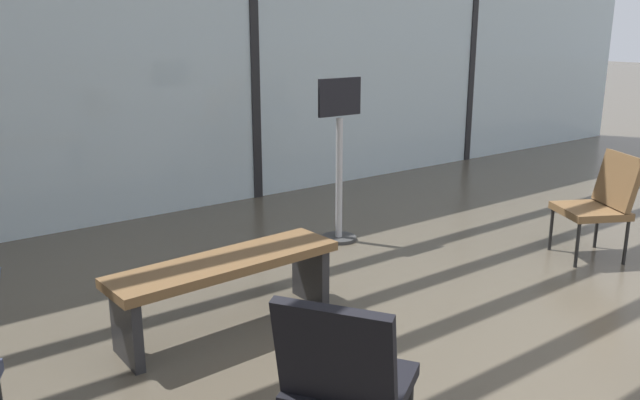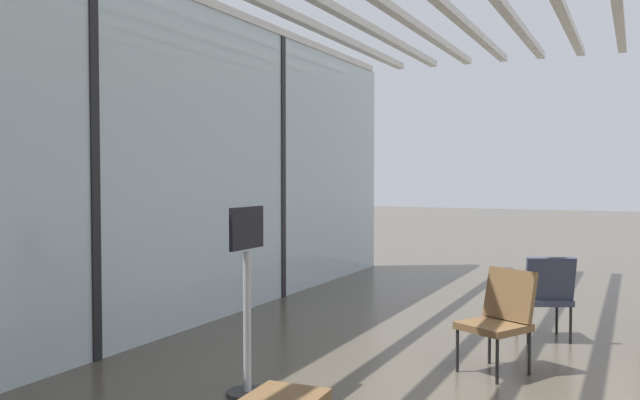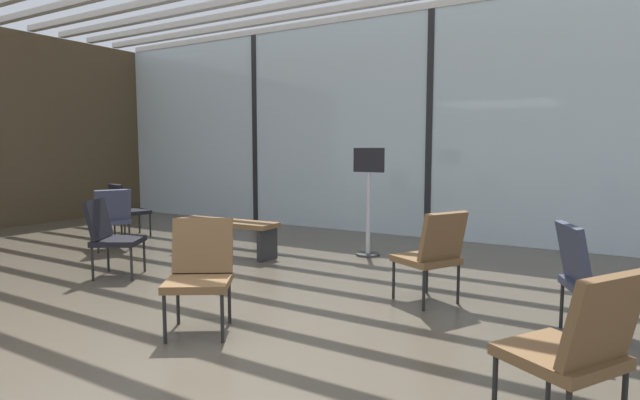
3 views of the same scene
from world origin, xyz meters
name	(u,v)px [view 2 (image 2 of 3)]	position (x,y,z in m)	size (l,w,h in m)	color
glass_curtain_wall	(91,163)	(0.00, 5.20, 1.79)	(14.00, 0.08, 3.58)	silver
window_mullion_1	(91,163)	(0.00, 5.20, 1.79)	(0.10, 0.12, 3.58)	black
window_mullion_2	(280,167)	(3.50, 5.20, 1.79)	(0.10, 0.12, 3.58)	black
lounge_chair_1	(546,292)	(2.53, 1.59, 0.49)	(0.67, 0.65, 0.87)	#33384C
lounge_chair_6	(500,314)	(1.24, 1.81, 0.49)	(0.69, 0.67, 0.87)	brown
info_sign	(247,307)	(-0.21, 3.43, 0.68)	(0.44, 0.32, 1.44)	#333333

